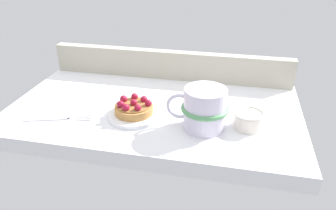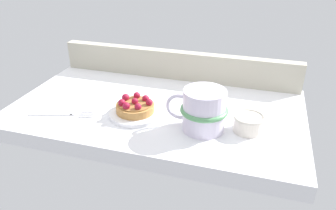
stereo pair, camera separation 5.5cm
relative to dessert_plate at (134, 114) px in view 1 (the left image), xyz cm
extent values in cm
cube|color=white|center=(3.53, 5.80, -2.45)|extent=(73.91, 41.92, 3.93)
cube|color=#B2AD99|center=(3.53, 25.25, 3.80)|extent=(72.43, 3.00, 8.56)
cylinder|color=white|center=(0.00, 0.00, 0.03)|extent=(13.08, 13.08, 1.03)
cylinder|color=white|center=(0.00, 0.00, -0.22)|extent=(7.19, 7.19, 0.52)
cylinder|color=#B77F42|center=(0.00, 0.00, 1.51)|extent=(9.32, 9.32, 1.92)
cylinder|color=olive|center=(0.00, 0.00, 2.62)|extent=(8.20, 8.20, 0.30)
sphere|color=maroon|center=(0.00, 0.00, 3.30)|extent=(1.63, 1.63, 1.63)
sphere|color=maroon|center=(3.18, 0.37, 3.31)|extent=(1.70, 1.70, 1.70)
sphere|color=maroon|center=(1.90, 2.34, 3.18)|extent=(1.75, 1.75, 1.75)
sphere|color=maroon|center=(-0.75, 3.20, 3.27)|extent=(1.71, 1.71, 1.71)
sphere|color=maroon|center=(-2.97, 1.31, 3.28)|extent=(1.86, 1.86, 1.86)
sphere|color=maroon|center=(-2.65, -1.75, 3.36)|extent=(1.80, 1.80, 1.80)
sphere|color=maroon|center=(-0.98, -2.94, 3.34)|extent=(1.79, 1.79, 1.79)
sphere|color=maroon|center=(1.73, -2.37, 3.29)|extent=(1.66, 1.66, 1.66)
cylinder|color=silver|center=(17.20, -1.63, 4.38)|extent=(9.51, 9.51, 9.72)
torus|color=#569960|center=(17.20, -1.63, 4.51)|extent=(10.72, 10.72, 1.17)
torus|color=silver|center=(11.49, -1.63, 4.38)|extent=(6.28, 0.83, 6.28)
cube|color=silver|center=(-19.93, -6.21, -0.18)|extent=(10.43, 3.84, 0.60)
cube|color=silver|center=(-14.82, -4.62, -0.18)|extent=(1.31, 0.89, 0.60)
cube|color=silver|center=(-11.15, -4.63, -0.18)|extent=(3.41, 1.27, 0.60)
cube|color=silver|center=(-11.37, -3.93, -0.18)|extent=(3.41, 1.27, 0.60)
cube|color=silver|center=(-11.59, -3.23, -0.18)|extent=(3.41, 1.27, 0.60)
cube|color=silver|center=(-11.80, -2.53, -0.18)|extent=(3.41, 1.27, 0.60)
cylinder|color=silver|center=(26.99, 0.51, 1.33)|extent=(6.61, 6.61, 3.63)
torus|color=beige|center=(26.99, 0.51, 3.14)|extent=(7.08, 7.08, 0.60)
camera|label=1|loc=(22.70, -66.61, 39.35)|focal=35.16mm
camera|label=2|loc=(28.00, -65.25, 39.35)|focal=35.16mm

